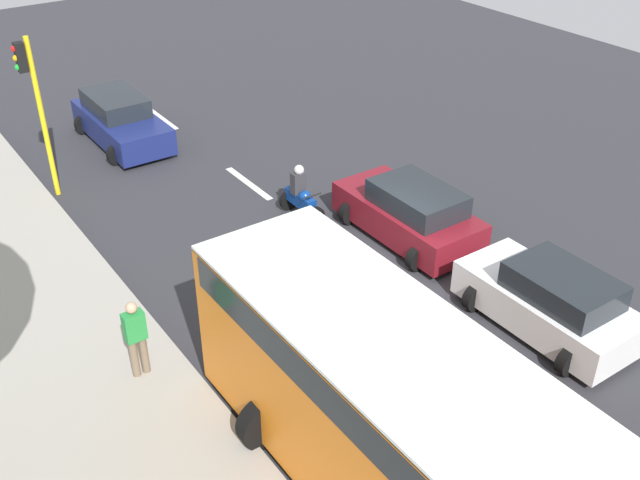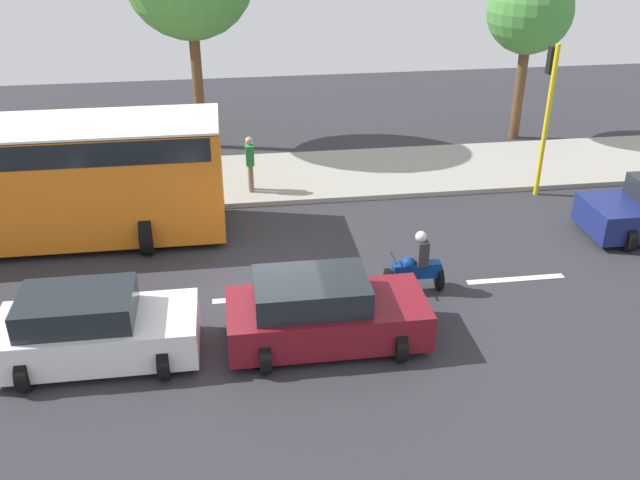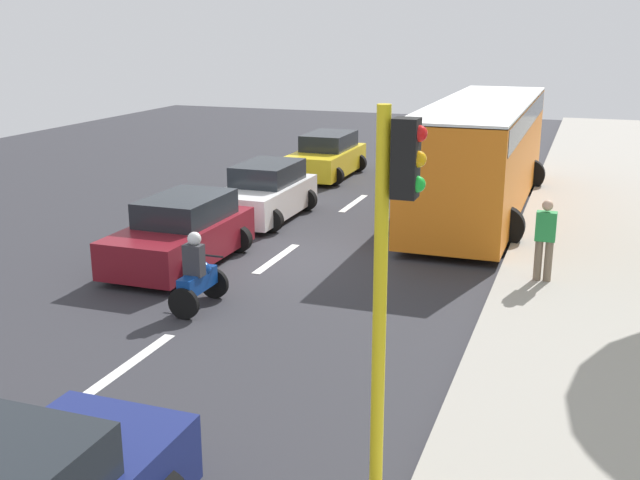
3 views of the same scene
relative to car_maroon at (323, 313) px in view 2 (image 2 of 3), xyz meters
The scene contains 11 objects.
ground_plane 2.27m from the car_maroon, 30.19° to the left, with size 40.00×60.00×0.10m, color #2D2D33.
sidewalk 8.93m from the car_maroon, ahead, with size 4.00×60.00×0.15m, color #9E998E.
lane_stripe_north 5.31m from the car_maroon, 69.44° to the right, with size 0.20×2.40×0.01m, color white.
lane_stripe_mid 2.25m from the car_maroon, 30.19° to the left, with size 0.20×2.40×0.01m, color white.
car_maroon is the anchor object (origin of this frame).
car_white 4.53m from the car_maroon, 89.38° to the left, with size 2.16×3.87×1.52m.
city_bus 9.31m from the car_maroon, 53.13° to the left, with size 3.20×11.00×3.16m.
motorcycle 2.93m from the car_maroon, 54.62° to the right, with size 0.60×1.30×1.53m.
pedestrian_near_signal 7.83m from the car_maroon, ahead, with size 0.40×0.24×1.69m.
traffic_light_corner 10.27m from the car_maroon, 48.13° to the right, with size 0.49×0.24×4.50m.
street_tree_center 15.07m from the car_maroon, 37.00° to the right, with size 2.93×2.93×6.00m.
Camera 2 is at (-13.58, 0.64, 8.54)m, focal length 39.16 mm.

